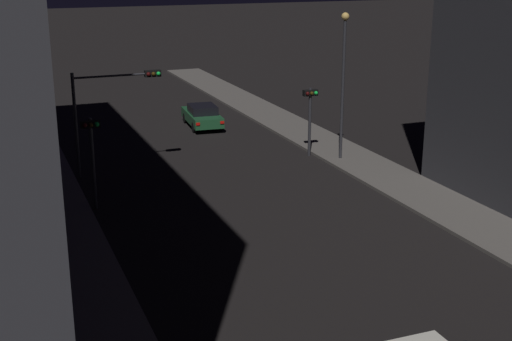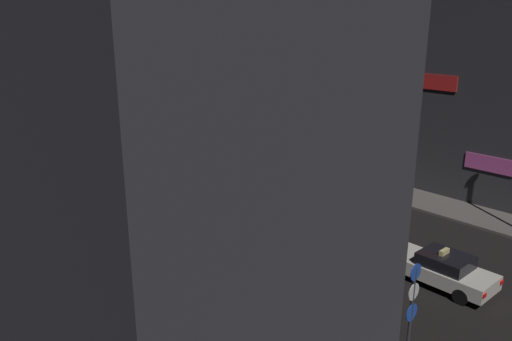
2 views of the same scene
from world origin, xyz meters
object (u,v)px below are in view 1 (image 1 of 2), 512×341
Objects in this scene: traffic_light_right_kerb at (310,108)px; street_lamp_far_block at (343,72)px; traffic_light_left_kerb at (92,145)px; traffic_light_overhead at (109,100)px; far_car at (202,115)px.

traffic_light_right_kerb is 0.49× the size of street_lamp_far_block.
traffic_light_right_kerb is at bearing 18.73° from traffic_light_left_kerb.
traffic_light_right_kerb is (10.46, -0.61, -1.08)m from traffic_light_overhead.
far_car is 0.89× the size of traffic_light_overhead.
street_lamp_far_block reaches higher than traffic_light_overhead.
traffic_light_left_kerb reaches higher than far_car.
traffic_light_overhead is 11.80m from street_lamp_far_block.
traffic_light_overhead is at bearing -131.80° from far_car.
traffic_light_left_kerb is 1.07× the size of traffic_light_right_kerb.
street_lamp_far_block is (13.24, 2.67, 1.87)m from traffic_light_left_kerb.
traffic_light_right_kerb is 2.73m from street_lamp_far_block.
traffic_light_left_kerb is at bearing -161.27° from traffic_light_right_kerb.
traffic_light_overhead reaches higher than traffic_light_left_kerb.
traffic_light_left_kerb is (-8.78, -12.68, 2.09)m from far_car.
traffic_light_right_kerb reaches higher than far_car.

